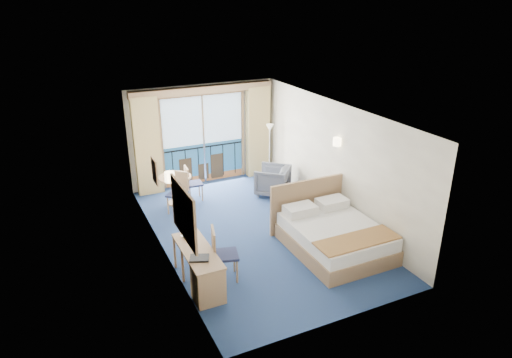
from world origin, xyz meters
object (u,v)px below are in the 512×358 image
Objects in this scene: round_table at (175,183)px; floor_lamp at (270,138)px; table_chair_a at (191,181)px; desk_chair at (221,251)px; nightstand at (317,201)px; table_chair_b at (178,190)px; armchair at (273,180)px; bed at (333,235)px; desk at (206,277)px.

floor_lamp is at bearing 8.54° from round_table.
table_chair_a is at bearing 4.49° from round_table.
desk_chair is 1.29× the size of round_table.
table_chair_b is (-2.93, 1.50, 0.24)m from nightstand.
floor_lamp reaches higher than table_chair_b.
table_chair_a is (0.41, 0.03, -0.04)m from round_table.
floor_lamp reaches higher than armchair.
bed is at bearing -111.27° from nightstand.
desk_chair is 3.08m from table_chair_b.
table_chair_a is (-2.40, -0.39, -0.70)m from floor_lamp.
table_chair_a is (-1.87, 3.53, 0.18)m from bed.
desk_chair reaches higher than desk.
round_table is at bearing 81.33° from desk.
desk_chair is (-2.98, -3.94, -0.63)m from floor_lamp.
desk_chair is (-2.60, -3.01, 0.21)m from armchair.
table_chair_b is at bearing -163.15° from floor_lamp.
round_table is (-2.28, 3.50, 0.22)m from bed.
table_chair_a is 0.66m from table_chair_b.
floor_lamp is 2.00× the size of round_table.
bed is at bearing -97.72° from floor_lamp.
nightstand is at bearing 59.09° from armchair.
table_chair_a is 0.92× the size of table_chair_b.
round_table is at bearing 145.99° from nightstand.
table_chair_b is at bearing -49.82° from armchair.
floor_lamp reaches higher than desk.
round_table is at bearing 123.10° from bed.
bed reaches higher than table_chair_b.
round_table is at bearing 98.48° from table_chair_a.
armchair is 0.80× the size of desk_chair.
desk is at bearing -98.67° from round_table.
desk is at bearing -0.02° from armchair.
bed is 3.99m from table_chair_a.
armchair reaches higher than round_table.
desk_chair is 1.15× the size of table_chair_a.
desk is at bearing -150.58° from nightstand.
round_table is (-2.88, 1.94, 0.24)m from nightstand.
desk is at bearing -56.22° from table_chair_b.
table_chair_b is (-2.48, 0.07, 0.18)m from armchair.
armchair is 2.10m from table_chair_a.
armchair is 0.92× the size of table_chair_a.
desk is (-3.03, -3.40, 0.02)m from armchair.
floor_lamp is at bearing 91.75° from nightstand.
floor_lamp is (-0.07, 2.37, 0.90)m from nightstand.
desk is 1.46× the size of desk_chair.
table_chair_a is at bearing 141.32° from nightstand.
nightstand is at bearing 68.73° from bed.
floor_lamp is (0.53, 3.92, 0.89)m from bed.
bed is at bearing 38.75° from armchair.
round_table is (-2.43, 0.51, 0.17)m from armchair.
floor_lamp reaches higher than table_chair_a.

